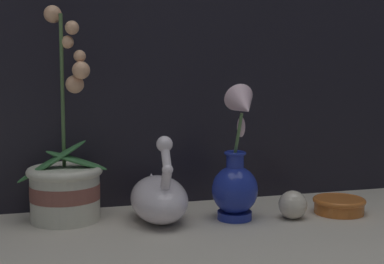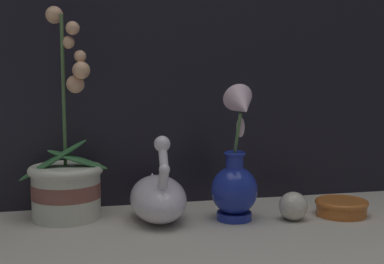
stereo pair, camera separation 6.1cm
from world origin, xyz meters
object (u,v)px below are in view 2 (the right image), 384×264
amber_dish (342,206)px  swan_figurine (158,196)px  orchid_potted_plant (66,180)px  blue_vase (236,176)px  glass_sphere (293,206)px

amber_dish → swan_figurine: bearing=173.6°
orchid_potted_plant → amber_dish: size_ratio=3.87×
swan_figurine → amber_dish: (0.42, -0.05, -0.03)m
blue_vase → glass_sphere: size_ratio=4.74×
blue_vase → orchid_potted_plant: bearing=164.3°
swan_figurine → amber_dish: bearing=-6.4°
glass_sphere → orchid_potted_plant: bearing=165.6°
glass_sphere → amber_dish: (0.12, 0.01, -0.01)m
orchid_potted_plant → swan_figurine: bearing=-18.2°
swan_figurine → blue_vase: 0.18m
glass_sphere → amber_dish: 0.13m
orchid_potted_plant → glass_sphere: orchid_potted_plant is taller
glass_sphere → swan_figurine: bearing=168.2°
swan_figurine → glass_sphere: swan_figurine is taller
blue_vase → amber_dish: bearing=-2.2°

